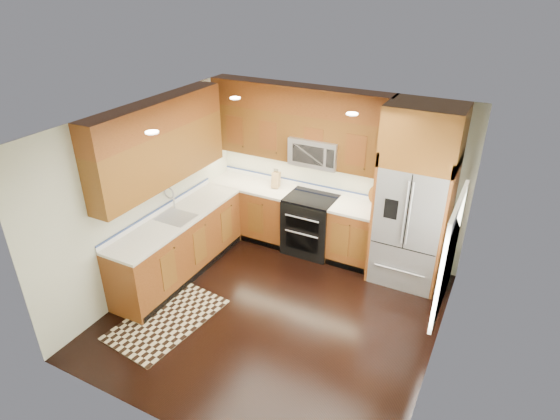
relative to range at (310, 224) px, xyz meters
The scene contains 16 objects.
ground 1.75m from the range, 81.47° to the right, with size 4.00×4.00×0.00m, color black.
wall_back 0.93m from the range, 53.04° to the left, with size 4.00×0.02×2.60m, color beige.
wall_left 2.56m from the range, 136.38° to the right, with size 0.02×4.00×2.60m, color beige.
wall_right 2.92m from the range, 36.55° to the right, with size 0.02×4.00×2.60m, color beige.
window 2.83m from the range, 33.39° to the right, with size 0.04×1.10×1.30m.
base_cabinets 1.25m from the range, 141.90° to the right, with size 2.85×3.00×0.90m.
countertop 1.16m from the range, 142.09° to the right, with size 2.86×3.01×0.04m.
upper_cabinets 1.89m from the range, 147.22° to the right, with size 2.85×3.00×1.15m.
range is the anchor object (origin of this frame).
microwave 1.20m from the range, 90.19° to the left, with size 0.76×0.40×0.42m.
refrigerator 1.76m from the range, ahead, with size 0.98×0.75×2.60m.
sink_faucet 2.13m from the range, 135.87° to the right, with size 0.54×0.44×0.37m.
rug 2.64m from the range, 111.40° to the right, with size 0.89×1.49×0.01m, color black.
knife_block 0.91m from the range, behind, with size 0.14×0.18×0.31m.
utensil_crock 1.16m from the range, ahead, with size 0.14×0.14×0.32m.
cutting_board 1.13m from the range, 12.96° to the left, with size 0.34×0.34×0.02m, color brown.
Camera 1 is at (2.31, -4.31, 4.10)m, focal length 30.00 mm.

